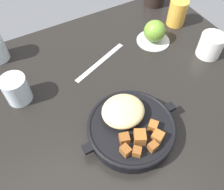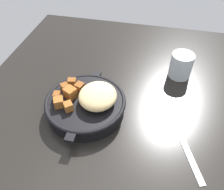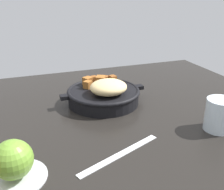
{
  "view_description": "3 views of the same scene",
  "coord_description": "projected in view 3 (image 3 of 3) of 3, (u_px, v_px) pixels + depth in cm",
  "views": [
    {
      "loc": [
        -18.36,
        -33.49,
        58.13
      ],
      "look_at": [
        1.52,
        2.24,
        4.21
      ],
      "focal_mm": 38.29,
      "sensor_mm": 36.0,
      "label": 1
    },
    {
      "loc": [
        43.43,
        8.25,
        51.37
      ],
      "look_at": [
        -0.35,
        -1.47,
        6.85
      ],
      "focal_mm": 36.94,
      "sensor_mm": 36.0,
      "label": 2
    },
    {
      "loc": [
        24.91,
        64.49,
        34.64
      ],
      "look_at": [
        2.49,
        2.93,
        7.52
      ],
      "focal_mm": 41.97,
      "sensor_mm": 36.0,
      "label": 3
    }
  ],
  "objects": [
    {
      "name": "ground_plane",
      "position": [
        116.0,
        117.0,
        0.78
      ],
      "size": [
        109.95,
        91.76,
        2.4
      ],
      "primitive_type": "cube",
      "color": "black"
    },
    {
      "name": "cast_iron_skillet",
      "position": [
        104.0,
        94.0,
        0.83
      ],
      "size": [
        27.44,
        23.13,
        8.83
      ],
      "color": "black",
      "rests_on": "ground_plane"
    },
    {
      "name": "saucer_plate",
      "position": [
        16.0,
        177.0,
        0.51
      ],
      "size": [
        12.13,
        12.13,
        0.6
      ],
      "primitive_type": "cylinder",
      "color": "#B7BABF",
      "rests_on": "ground_plane"
    },
    {
      "name": "red_apple",
      "position": [
        13.0,
        160.0,
        0.49
      ],
      "size": [
        7.74,
        7.74,
        7.74
      ],
      "primitive_type": "sphere",
      "color": "olive",
      "rests_on": "saucer_plate"
    },
    {
      "name": "butter_knife",
      "position": [
        120.0,
        154.0,
        0.58
      ],
      "size": [
        21.97,
        9.9,
        0.36
      ],
      "primitive_type": "cube",
      "rotation": [
        0.0,
        0.0,
        0.37
      ],
      "color": "silver",
      "rests_on": "ground_plane"
    },
    {
      "name": "water_glass_short",
      "position": [
        220.0,
        115.0,
        0.67
      ],
      "size": [
        7.4,
        7.4,
        8.47
      ],
      "primitive_type": "cylinder",
      "color": "silver",
      "rests_on": "ground_plane"
    }
  ]
}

